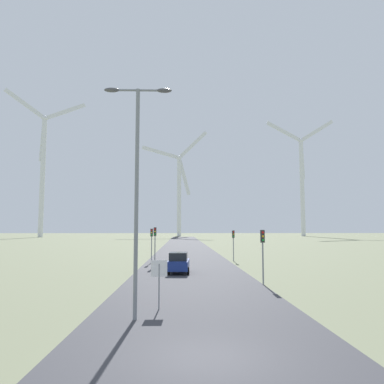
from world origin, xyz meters
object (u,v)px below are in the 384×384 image
Objects in this scene: traffic_light_post_near_right at (263,244)px; traffic_light_post_mid_left at (152,238)px; streetlamp at (137,172)px; traffic_light_post_near_left at (155,238)px; wind_turbine_center at (302,177)px; stop_sign_near at (159,275)px; car_approaching at (179,263)px; traffic_light_post_mid_right at (233,239)px; wind_turbine_left at (179,186)px; wind_turbine_far_left at (43,164)px.

traffic_light_post_mid_left reaches higher than traffic_light_post_near_right.
streetlamp reaches higher than traffic_light_post_near_left.
traffic_light_post_near_left is 165.73m from wind_turbine_center.
traffic_light_post_near_right is 174.72m from wind_turbine_center.
streetlamp reaches higher than traffic_light_post_near_right.
traffic_light_post_mid_left is 0.06× the size of wind_turbine_center.
wind_turbine_center reaches higher than traffic_light_post_near_right.
streetlamp is 4.35× the size of stop_sign_near.
car_approaching is at bearing -111.77° from wind_turbine_center.
wind_turbine_center reaches higher than traffic_light_post_mid_right.
traffic_light_post_near_right is 0.07× the size of wind_turbine_left.
wind_turbine_center is (63.16, 171.01, 28.68)m from stop_sign_near.
wind_turbine_center reaches higher than traffic_light_post_near_left.
wind_turbine_left is at bearing 90.11° from stop_sign_near.
wind_turbine_center reaches higher than streetlamp.
traffic_light_post_near_right reaches higher than traffic_light_post_mid_right.
wind_turbine_center reaches higher than traffic_light_post_mid_left.
stop_sign_near is 0.64× the size of traffic_light_post_mid_right.
traffic_light_post_mid_right is 0.06× the size of wind_turbine_far_left.
streetlamp is 2.65× the size of traffic_light_post_mid_left.
traffic_light_post_mid_left is (-1.46, 26.92, -3.59)m from streetlamp.
traffic_light_post_near_left is 6.86m from car_approaching.
wind_turbine_far_left reaches higher than traffic_light_post_mid_right.
traffic_light_post_near_right is 0.06× the size of wind_turbine_center.
streetlamp is 2.80× the size of traffic_light_post_mid_right.
traffic_light_post_mid_left is (-2.37, 24.80, 1.21)m from stop_sign_near.
traffic_light_post_near_left reaches higher than traffic_light_post_mid_left.
traffic_light_post_near_right is 0.98× the size of traffic_light_post_mid_left.
wind_turbine_center is at bearing 66.62° from traffic_light_post_near_left.
wind_turbine_far_left reaches higher than stop_sign_near.
wind_turbine_far_left is (-62.12, 150.89, 31.23)m from stop_sign_near.
traffic_light_post_near_left is 146.36m from wind_turbine_far_left.
traffic_light_post_near_right reaches higher than car_approaching.
wind_turbine_left is at bearing 90.41° from car_approaching.
traffic_light_post_near_left is 3.88m from traffic_light_post_mid_left.
traffic_light_post_near_left is 0.97× the size of car_approaching.
streetlamp is 18.04m from car_approaching.
traffic_light_post_mid_left reaches higher than car_approaching.
car_approaching is at bearing -67.14° from traffic_light_post_near_left.
car_approaching is (2.54, -6.03, -2.07)m from traffic_light_post_near_left.
traffic_light_post_near_left is (-1.71, 20.98, 1.31)m from stop_sign_near.
car_approaching is at bearing -89.59° from wind_turbine_left.
traffic_light_post_near_right is at bearing -87.56° from wind_turbine_left.
traffic_light_post_near_right reaches higher than stop_sign_near.
traffic_light_post_mid_right is 0.88× the size of car_approaching.
wind_turbine_left reaches higher than car_approaching.
wind_turbine_far_left is at bearing 114.94° from traffic_light_post_near_left.
car_approaching is (-6.56, -11.81, -1.81)m from traffic_light_post_mid_right.
wind_turbine_far_left reaches higher than wind_turbine_left.
stop_sign_near is 14.99m from car_approaching.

